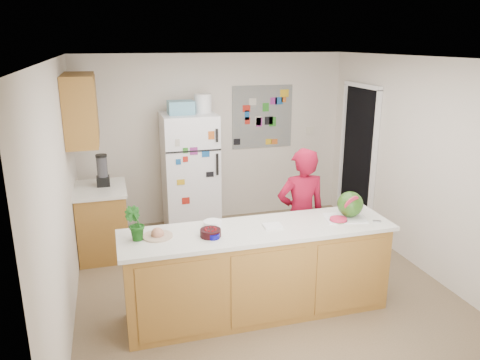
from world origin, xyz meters
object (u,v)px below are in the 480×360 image
object	(u,v)px
person	(301,215)
cherry_bowl	(211,233)
refrigerator	(190,173)
watermelon	(350,204)

from	to	relation	value
person	cherry_bowl	world-z (taller)	person
refrigerator	person	bearing A→B (deg)	-62.93
refrigerator	cherry_bowl	xyz separation A→B (m)	(-0.24, -2.44, 0.11)
watermelon	cherry_bowl	world-z (taller)	watermelon
person	watermelon	xyz separation A→B (m)	(0.31, -0.53, 0.28)
person	watermelon	bearing A→B (deg)	121.84
refrigerator	watermelon	world-z (taller)	refrigerator
person	refrigerator	bearing A→B (deg)	-61.28
person	watermelon	world-z (taller)	person
person	watermelon	distance (m)	0.67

